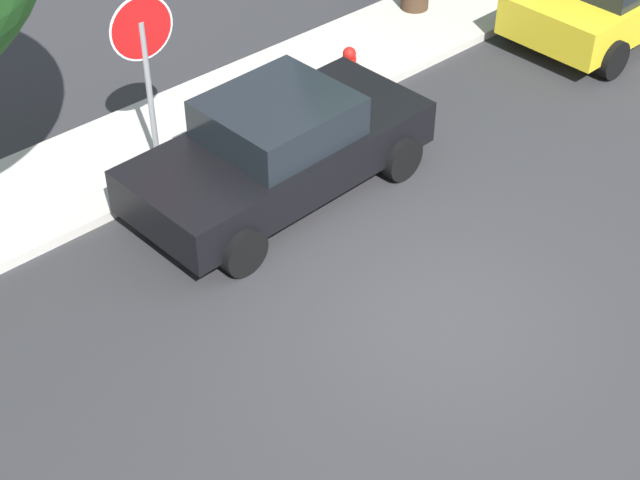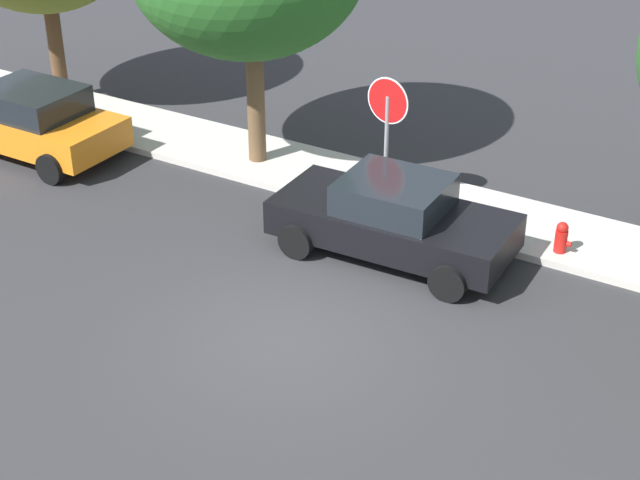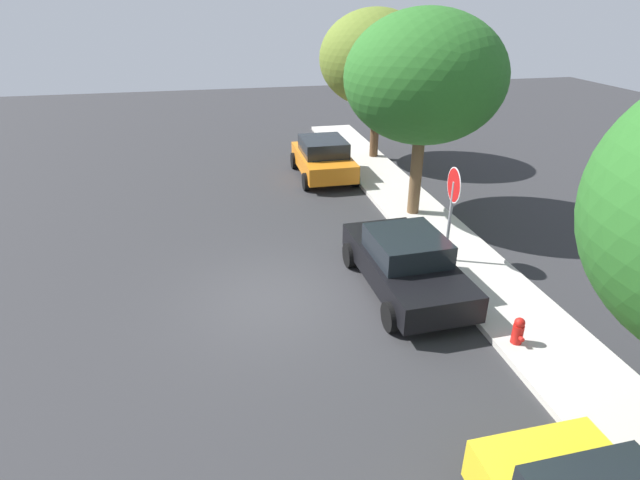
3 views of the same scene
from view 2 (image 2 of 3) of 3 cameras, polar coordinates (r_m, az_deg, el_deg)
ground_plane at (r=15.27m, az=-1.84°, el=-5.49°), size 60.00×60.00×0.00m
sidewalk_curb at (r=19.07m, az=6.42°, el=2.14°), size 32.00×2.07×0.14m
stop_sign at (r=18.19m, az=3.93°, el=7.04°), size 0.88×0.12×2.65m
parked_car_black at (r=17.05m, az=4.28°, el=1.29°), size 4.26×2.16×1.45m
parked_car_orange at (r=21.79m, az=-16.30°, el=6.70°), size 3.86×2.05×1.50m
fire_hydrant at (r=17.56m, az=13.85°, el=-0.03°), size 0.30×0.22×0.72m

